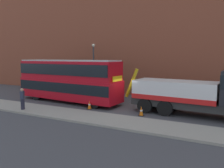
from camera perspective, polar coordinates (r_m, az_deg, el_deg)
name	(u,v)px	position (r m, az deg, el deg)	size (l,w,h in m)	color
ground_plane	(128,108)	(19.18, 4.07, -6.14)	(120.00, 120.00, 0.00)	#424247
near_kerb	(104,119)	(15.50, -2.05, -9.02)	(60.00, 2.80, 0.15)	gray
building_facade	(153,22)	(25.45, 10.48, 15.26)	(60.00, 1.50, 16.00)	brown
recovery_tow_truck	(200,93)	(17.33, 21.55, -2.10)	(10.22, 3.33, 3.67)	#2D2D2D
double_decker_bus	(68,79)	(21.86, -11.21, 1.29)	(11.17, 3.41, 4.06)	#B70C19
pedestrian_onlooker	(22,99)	(19.20, -21.98, -3.62)	(0.44, 0.48, 1.71)	#232333
traffic_cone_near_bus	(90,105)	(18.74, -5.79, -5.40)	(0.36, 0.36, 0.72)	orange
traffic_cone_midway	(141,111)	(16.72, 7.50, -6.94)	(0.36, 0.36, 0.72)	orange
street_lamp	(94,65)	(25.76, -4.75, 5.00)	(0.36, 0.36, 5.83)	#38383D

